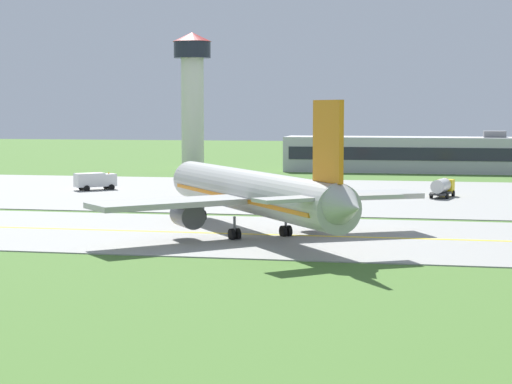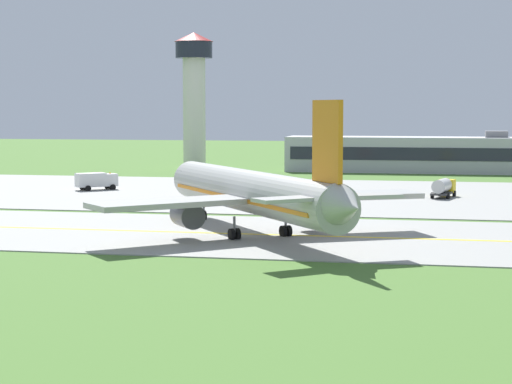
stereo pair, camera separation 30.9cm
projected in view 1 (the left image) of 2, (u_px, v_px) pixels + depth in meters
ground_plane at (243, 235)px, 87.72m from camera, size 500.00×500.00×0.00m
taxiway_strip at (243, 234)px, 87.72m from camera, size 240.00×28.00×0.10m
apron_pad at (379, 196)px, 126.74m from camera, size 140.00×52.00×0.10m
taxiway_centreline at (243, 234)px, 87.72m from camera, size 220.00×0.60×0.01m
airplane_lead at (254, 193)px, 86.20m from camera, size 28.79×34.31×12.70m
service_truck_fuel at (442, 187)px, 123.40m from camera, size 3.42×6.31×2.65m
service_truck_catering at (95, 180)px, 134.82m from camera, size 5.81×5.56×2.60m
service_truck_pushback at (312, 188)px, 121.56m from camera, size 6.34×4.04×2.65m
terminal_building at (433, 155)px, 172.97m from camera, size 55.71×9.77×7.84m
control_tower at (192, 87)px, 179.82m from camera, size 7.60×7.60×26.76m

